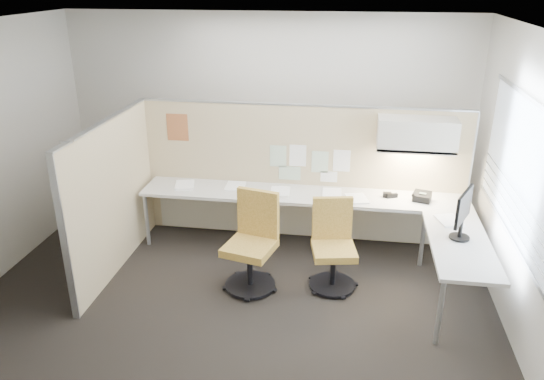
% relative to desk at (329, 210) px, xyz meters
% --- Properties ---
extents(floor, '(5.50, 4.50, 0.01)m').
position_rel_desk_xyz_m(floor, '(-0.93, -1.13, -0.61)').
color(floor, black).
rests_on(floor, ground).
extents(ceiling, '(5.50, 4.50, 0.01)m').
position_rel_desk_xyz_m(ceiling, '(-0.93, -1.13, 2.20)').
color(ceiling, white).
rests_on(ceiling, wall_back).
extents(wall_back, '(5.50, 0.02, 2.80)m').
position_rel_desk_xyz_m(wall_back, '(-0.93, 1.12, 0.80)').
color(wall_back, beige).
rests_on(wall_back, ground).
extents(wall_front, '(5.50, 0.02, 2.80)m').
position_rel_desk_xyz_m(wall_front, '(-0.93, -3.38, 0.80)').
color(wall_front, beige).
rests_on(wall_front, ground).
extents(wall_right, '(0.02, 4.50, 2.80)m').
position_rel_desk_xyz_m(wall_right, '(1.82, -1.13, 0.80)').
color(wall_right, beige).
rests_on(wall_right, ground).
extents(window_pane, '(0.01, 2.80, 1.30)m').
position_rel_desk_xyz_m(window_pane, '(1.79, -1.13, 0.95)').
color(window_pane, '#ABB8C6').
rests_on(window_pane, wall_right).
extents(partition_back, '(4.10, 0.06, 1.75)m').
position_rel_desk_xyz_m(partition_back, '(-0.38, 0.47, 0.27)').
color(partition_back, '#C8B38A').
rests_on(partition_back, floor).
extents(partition_left, '(0.06, 2.20, 1.75)m').
position_rel_desk_xyz_m(partition_left, '(-2.43, -0.63, 0.27)').
color(partition_left, '#C8B38A').
rests_on(partition_left, floor).
extents(desk, '(4.00, 2.07, 0.73)m').
position_rel_desk_xyz_m(desk, '(0.00, 0.00, 0.00)').
color(desk, beige).
rests_on(desk, floor).
extents(overhead_bin, '(0.90, 0.36, 0.38)m').
position_rel_desk_xyz_m(overhead_bin, '(0.97, 0.26, 0.91)').
color(overhead_bin, beige).
rests_on(overhead_bin, partition_back).
extents(task_light_strip, '(0.60, 0.06, 0.02)m').
position_rel_desk_xyz_m(task_light_strip, '(0.97, 0.26, 0.70)').
color(task_light_strip, '#FFEABF').
rests_on(task_light_strip, overhead_bin).
extents(pinned_papers, '(1.01, 0.00, 0.47)m').
position_rel_desk_xyz_m(pinned_papers, '(-0.30, 0.44, 0.43)').
color(pinned_papers, '#8CBF8C').
rests_on(pinned_papers, partition_back).
extents(poster, '(0.28, 0.00, 0.35)m').
position_rel_desk_xyz_m(poster, '(-1.98, 0.44, 0.82)').
color(poster, orange).
rests_on(poster, partition_back).
extents(chair_left, '(0.60, 0.62, 1.07)m').
position_rel_desk_xyz_m(chair_left, '(-0.78, -0.82, -0.10)').
color(chair_left, black).
rests_on(chair_left, floor).
extents(chair_right, '(0.53, 0.55, 0.98)m').
position_rel_desk_xyz_m(chair_right, '(0.09, -0.68, -0.14)').
color(chair_right, black).
rests_on(chair_right, floor).
extents(monitor, '(0.23, 0.46, 0.52)m').
position_rel_desk_xyz_m(monitor, '(1.37, -0.80, 0.43)').
color(monitor, black).
rests_on(monitor, desk).
extents(phone, '(0.25, 0.24, 0.12)m').
position_rel_desk_xyz_m(phone, '(1.09, 0.14, 0.18)').
color(phone, black).
rests_on(phone, desk).
extents(stapler, '(0.14, 0.09, 0.05)m').
position_rel_desk_xyz_m(stapler, '(0.75, 0.18, 0.15)').
color(stapler, black).
rests_on(stapler, desk).
extents(tape_dispenser, '(0.10, 0.07, 0.06)m').
position_rel_desk_xyz_m(tape_dispenser, '(0.69, 0.19, 0.16)').
color(tape_dispenser, black).
rests_on(tape_dispenser, desk).
extents(coat_hook, '(0.18, 0.41, 1.25)m').
position_rel_desk_xyz_m(coat_hook, '(-2.51, -1.42, 0.83)').
color(coat_hook, silver).
rests_on(coat_hook, partition_left).
extents(paper_stack_0, '(0.29, 0.34, 0.03)m').
position_rel_desk_xyz_m(paper_stack_0, '(-1.84, 0.15, 0.14)').
color(paper_stack_0, white).
rests_on(paper_stack_0, desk).
extents(paper_stack_1, '(0.24, 0.31, 0.02)m').
position_rel_desk_xyz_m(paper_stack_1, '(-1.20, 0.23, 0.14)').
color(paper_stack_1, white).
rests_on(paper_stack_1, desk).
extents(paper_stack_2, '(0.25, 0.31, 0.03)m').
position_rel_desk_xyz_m(paper_stack_2, '(-0.61, 0.11, 0.14)').
color(paper_stack_2, white).
rests_on(paper_stack_2, desk).
extents(paper_stack_3, '(0.24, 0.31, 0.02)m').
position_rel_desk_xyz_m(paper_stack_3, '(0.03, 0.20, 0.14)').
color(paper_stack_3, white).
rests_on(paper_stack_3, desk).
extents(paper_stack_4, '(0.30, 0.35, 0.02)m').
position_rel_desk_xyz_m(paper_stack_4, '(0.33, 0.07, 0.14)').
color(paper_stack_4, white).
rests_on(paper_stack_4, desk).
extents(paper_stack_5, '(0.31, 0.35, 0.02)m').
position_rel_desk_xyz_m(paper_stack_5, '(1.33, -0.40, 0.14)').
color(paper_stack_5, white).
rests_on(paper_stack_5, desk).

